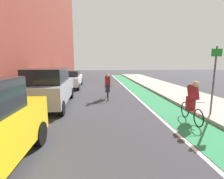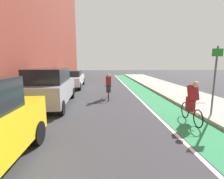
{
  "view_description": "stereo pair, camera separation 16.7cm",
  "coord_description": "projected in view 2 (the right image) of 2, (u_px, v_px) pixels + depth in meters",
  "views": [
    {
      "loc": [
        -0.37,
        2.02,
        2.31
      ],
      "look_at": [
        0.33,
        9.77,
        0.99
      ],
      "focal_mm": 26.35,
      "sensor_mm": 36.0,
      "label": 1
    },
    {
      "loc": [
        -0.2,
        2.01,
        2.31
      ],
      "look_at": [
        0.33,
        9.77,
        0.99
      ],
      "focal_mm": 26.35,
      "sensor_mm": 36.0,
      "label": 2
    }
  ],
  "objects": [
    {
      "name": "parked_suv_silver",
      "position": [
        50.0,
        87.0,
        8.58
      ],
      "size": [
        2.09,
        4.66,
        1.98
      ],
      "color": "#9EA0A8",
      "rests_on": "ground"
    },
    {
      "name": "ground_plane",
      "position": [
        104.0,
        98.0,
        10.44
      ],
      "size": [
        71.34,
        71.34,
        0.0
      ],
      "primitive_type": "plane",
      "color": "#38383D"
    },
    {
      "name": "parked_sedan_white",
      "position": [
        72.0,
        79.0,
        14.91
      ],
      "size": [
        2.06,
        4.8,
        1.53
      ],
      "color": "silver",
      "rests_on": "ground"
    },
    {
      "name": "sidewalk_right",
      "position": [
        175.0,
        91.0,
        12.77
      ],
      "size": [
        3.25,
        32.43,
        0.14
      ],
      "primitive_type": "cube",
      "color": "#A8A59E",
      "rests_on": "ground"
    },
    {
      "name": "cyclist_trailing",
      "position": [
        108.0,
        86.0,
        10.2
      ],
      "size": [
        0.48,
        1.68,
        1.6
      ],
      "color": "black",
      "rests_on": "ground"
    },
    {
      "name": "street_sign_post",
      "position": [
        215.0,
        75.0,
        6.56
      ],
      "size": [
        0.44,
        0.07,
        2.77
      ],
      "color": "#4C4C51",
      "rests_on": "sidewalk_right"
    },
    {
      "name": "lane_divider_stripe",
      "position": [
        132.0,
        92.0,
        12.56
      ],
      "size": [
        0.12,
        32.43,
        0.0
      ],
      "primitive_type": "cube",
      "color": "white",
      "rests_on": "ground"
    },
    {
      "name": "bike_lane_paint",
      "position": [
        144.0,
        92.0,
        12.62
      ],
      "size": [
        1.6,
        32.43,
        0.0
      ],
      "primitive_type": "cube",
      "color": "#2D8451",
      "rests_on": "ground"
    },
    {
      "name": "cyclist_mid",
      "position": [
        192.0,
        102.0,
        6.23
      ],
      "size": [
        0.48,
        1.7,
        1.61
      ],
      "color": "black",
      "rests_on": "ground"
    }
  ]
}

